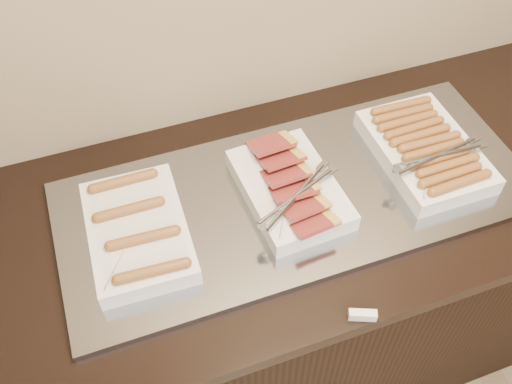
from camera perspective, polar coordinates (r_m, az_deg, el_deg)
The scene contains 6 objects.
counter at distance 1.83m, azimuth 2.47°, elevation -9.76°, with size 2.06×0.76×0.90m.
warming_tray at distance 1.46m, azimuth 4.12°, elevation -0.37°, with size 1.20×0.50×0.02m, color gray.
dish_left at distance 1.37m, azimuth -11.73°, elevation -3.82°, with size 0.24×0.34×0.07m.
dish_center at distance 1.41m, azimuth 3.41°, elevation 0.34°, with size 0.26×0.35×0.09m.
dish_right at distance 1.56m, azimuth 16.63°, elevation 4.07°, with size 0.26×0.36×0.08m.
label_holder at distance 1.28m, azimuth 10.60°, elevation -12.01°, with size 0.06×0.02×0.02m, color silver.
Camera 1 is at (-0.38, 1.30, 2.03)m, focal length 40.00 mm.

